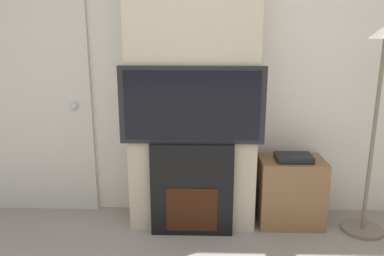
{
  "coord_description": "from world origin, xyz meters",
  "views": [
    {
      "loc": [
        0.08,
        -1.14,
        1.55
      ],
      "look_at": [
        0.0,
        1.59,
        0.86
      ],
      "focal_mm": 35.0,
      "sensor_mm": 36.0,
      "label": 1
    }
  ],
  "objects": [
    {
      "name": "chimney_breast",
      "position": [
        0.0,
        1.79,
        1.35
      ],
      "size": [
        1.0,
        0.41,
        2.7
      ],
      "color": "#BCAD8E",
      "rests_on": "ground_plane"
    },
    {
      "name": "wall_back",
      "position": [
        0.0,
        2.03,
        1.35
      ],
      "size": [
        6.0,
        0.06,
        2.7
      ],
      "color": "silver",
      "rests_on": "ground_plane"
    },
    {
      "name": "floor_lamp",
      "position": [
        1.38,
        1.64,
        1.01
      ],
      "size": [
        0.33,
        0.33,
        1.62
      ],
      "color": "#726651",
      "rests_on": "ground_plane"
    },
    {
      "name": "media_stand",
      "position": [
        0.81,
        1.77,
        0.29
      ],
      "size": [
        0.52,
        0.36,
        0.61
      ],
      "color": "brown",
      "rests_on": "ground_plane"
    },
    {
      "name": "fireplace",
      "position": [
        0.0,
        1.59,
        0.37
      ],
      "size": [
        0.64,
        0.15,
        0.75
      ],
      "color": "black",
      "rests_on": "ground_plane"
    },
    {
      "name": "entry_door",
      "position": [
        -1.33,
        1.97,
        1.0
      ],
      "size": [
        0.93,
        0.09,
        2.0
      ],
      "color": "beige",
      "rests_on": "ground_plane"
    },
    {
      "name": "television",
      "position": [
        0.0,
        1.59,
        1.04
      ],
      "size": [
        1.09,
        0.07,
        0.58
      ],
      "color": "black",
      "rests_on": "fireplace"
    }
  ]
}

